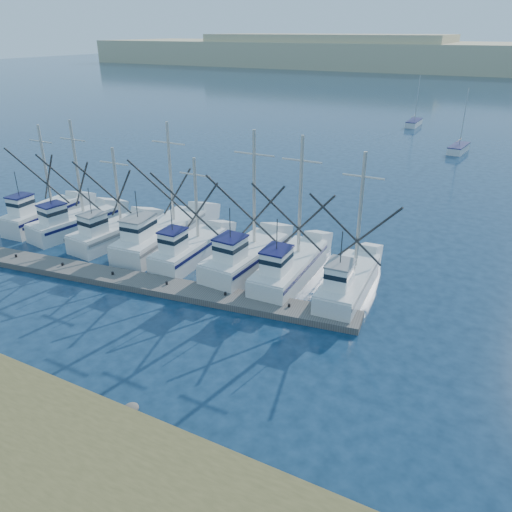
{
  "coord_description": "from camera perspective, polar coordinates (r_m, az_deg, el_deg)",
  "views": [
    {
      "loc": [
        11.38,
        -16.04,
        15.01
      ],
      "look_at": [
        -1.36,
        8.0,
        2.6
      ],
      "focal_mm": 35.0,
      "sensor_mm": 36.0,
      "label": 1
    }
  ],
  "objects": [
    {
      "name": "dune_ridge",
      "position": [
        226.55,
        26.68,
        19.6
      ],
      "size": [
        360.0,
        60.0,
        10.0
      ],
      "primitive_type": "cube",
      "color": "tan",
      "rests_on": "ground"
    },
    {
      "name": "sailboat_far",
      "position": [
        91.4,
        17.6,
        14.29
      ],
      "size": [
        1.68,
        5.89,
        8.1
      ],
      "rotation": [
        0.0,
        0.0,
        -0.01
      ],
      "color": "silver",
      "rests_on": "ground"
    },
    {
      "name": "sailboat_near",
      "position": [
        73.12,
        22.14,
        11.32
      ],
      "size": [
        2.25,
        5.5,
        8.1
      ],
      "rotation": [
        0.0,
        0.0,
        -0.1
      ],
      "color": "silver",
      "rests_on": "ground"
    },
    {
      "name": "trawler_fleet",
      "position": [
        36.16,
        -9.13,
        1.33
      ],
      "size": [
        29.04,
        9.68,
        9.31
      ],
      "color": "silver",
      "rests_on": "ground"
    },
    {
      "name": "ground",
      "position": [
        24.74,
        -6.06,
        -12.99
      ],
      "size": [
        500.0,
        500.0,
        0.0
      ],
      "primitive_type": "plane",
      "color": "#0C2035",
      "rests_on": "ground"
    },
    {
      "name": "floating_dock",
      "position": [
        33.42,
        -14.61,
        -2.65
      ],
      "size": [
        30.36,
        6.13,
        0.4
      ],
      "primitive_type": "cube",
      "rotation": [
        0.0,
        0.0,
        0.14
      ],
      "color": "#5C5852",
      "rests_on": "ground"
    }
  ]
}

